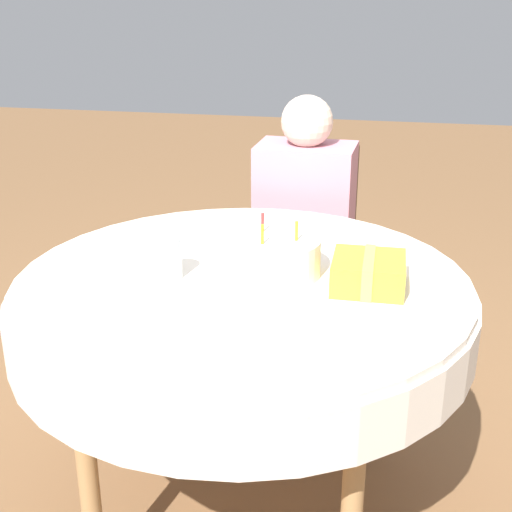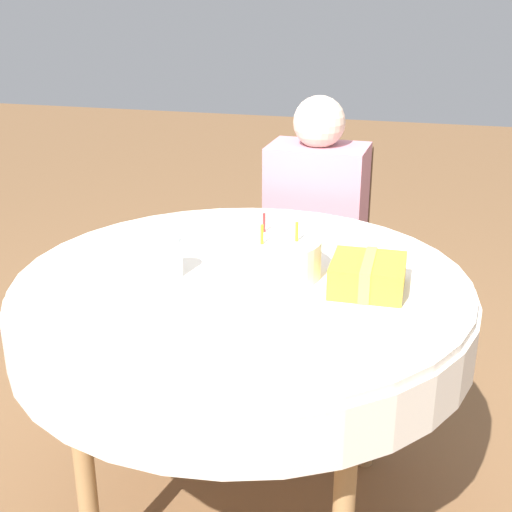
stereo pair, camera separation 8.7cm
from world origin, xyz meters
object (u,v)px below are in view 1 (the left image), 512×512
object	(u,v)px
drinking_glass	(167,258)
birthday_cake	(271,256)
person	(303,218)
gift_box	(368,273)
chair	(307,254)

from	to	relation	value
drinking_glass	birthday_cake	bearing A→B (deg)	16.19
person	drinking_glass	bearing A→B (deg)	-103.05
drinking_glass	gift_box	world-z (taller)	drinking_glass
birthday_cake	drinking_glass	size ratio (longest dim) A/B	2.39
drinking_glass	gift_box	bearing A→B (deg)	4.02
birthday_cake	drinking_glass	world-z (taller)	birthday_cake
gift_box	drinking_glass	bearing A→B (deg)	-175.98
gift_box	person	bearing A→B (deg)	108.14
chair	drinking_glass	world-z (taller)	chair
person	gift_box	bearing A→B (deg)	-68.57
person	birthday_cake	world-z (taller)	person
person	drinking_glass	distance (m)	0.87
person	gift_box	xyz separation A→B (m)	(0.26, -0.79, 0.14)
drinking_glass	person	bearing A→B (deg)	73.66
chair	birthday_cake	xyz separation A→B (m)	(0.01, -0.84, 0.32)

